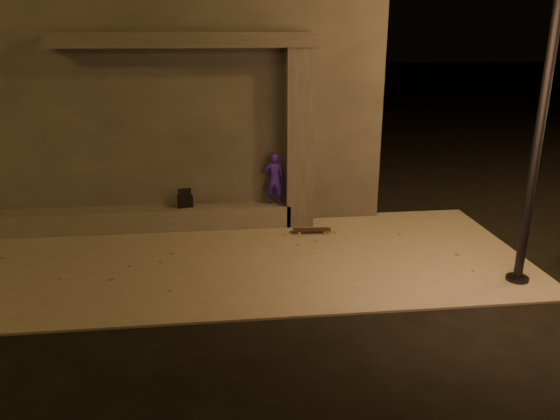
{
  "coord_description": "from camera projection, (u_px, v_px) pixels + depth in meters",
  "views": [
    {
      "loc": [
        0.03,
        -7.1,
        3.98
      ],
      "look_at": [
        1.1,
        2.0,
        0.93
      ],
      "focal_mm": 35.0,
      "sensor_mm": 36.0,
      "label": 1
    }
  ],
  "objects": [
    {
      "name": "canopy",
      "position": [
        184.0,
        40.0,
        10.27
      ],
      "size": [
        5.0,
        0.7,
        0.28
      ],
      "primitive_type": "cube",
      "color": "#363431",
      "rests_on": "column"
    },
    {
      "name": "street_lamp_0",
      "position": [
        554.0,
        34.0,
        7.77
      ],
      "size": [
        0.36,
        0.36,
        6.87
      ],
      "color": "black",
      "rests_on": "ground"
    },
    {
      "name": "building",
      "position": [
        171.0,
        89.0,
        13.13
      ],
      "size": [
        9.0,
        5.1,
        5.22
      ],
      "color": "#363431",
      "rests_on": "ground"
    },
    {
      "name": "skateboarder",
      "position": [
        275.0,
        178.0,
        11.28
      ],
      "size": [
        0.45,
        0.35,
        1.1
      ],
      "primitive_type": "imported",
      "rotation": [
        0.0,
        0.0,
        2.91
      ],
      "color": "#31189F",
      "rests_on": "ledge"
    },
    {
      "name": "sidewalk",
      "position": [
        219.0,
        260.0,
        9.82
      ],
      "size": [
        11.0,
        4.4,
        0.04
      ],
      "primitive_type": "cube",
      "color": "slate",
      "rests_on": "ground"
    },
    {
      "name": "skateboard",
      "position": [
        312.0,
        230.0,
        11.04
      ],
      "size": [
        0.78,
        0.26,
        0.08
      ],
      "rotation": [
        0.0,
        0.0,
        -0.09
      ],
      "color": "black",
      "rests_on": "sidewalk"
    },
    {
      "name": "ground",
      "position": [
        221.0,
        316.0,
        7.94
      ],
      "size": [
        120.0,
        120.0,
        0.0
      ],
      "primitive_type": "plane",
      "color": "black",
      "rests_on": "ground"
    },
    {
      "name": "backpack",
      "position": [
        185.0,
        200.0,
        11.2
      ],
      "size": [
        0.33,
        0.25,
        0.41
      ],
      "rotation": [
        0.0,
        0.0,
        0.21
      ],
      "color": "black",
      "rests_on": "ledge"
    },
    {
      "name": "column",
      "position": [
        299.0,
        139.0,
        11.08
      ],
      "size": [
        0.55,
        0.55,
        3.6
      ],
      "primitive_type": "cube",
      "color": "#363431",
      "rests_on": "sidewalk"
    },
    {
      "name": "ledge",
      "position": [
        145.0,
        219.0,
        11.22
      ],
      "size": [
        6.0,
        0.55,
        0.45
      ],
      "primitive_type": "cube",
      "color": "#494842",
      "rests_on": "sidewalk"
    }
  ]
}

